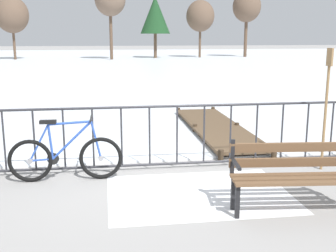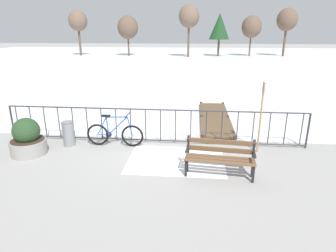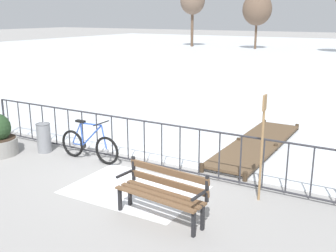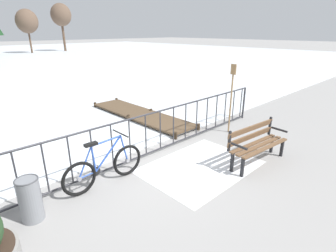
{
  "view_description": "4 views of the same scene",
  "coord_description": "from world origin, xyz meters",
  "views": [
    {
      "loc": [
        -0.46,
        -6.67,
        2.18
      ],
      "look_at": [
        0.45,
        -0.52,
        0.84
      ],
      "focal_mm": 45.23,
      "sensor_mm": 36.0,
      "label": 1
    },
    {
      "loc": [
        1.23,
        -8.06,
        3.23
      ],
      "look_at": [
        0.53,
        -0.76,
        0.8
      ],
      "focal_mm": 30.39,
      "sensor_mm": 36.0,
      "label": 2
    },
    {
      "loc": [
        5.11,
        -7.29,
        3.31
      ],
      "look_at": [
        0.75,
        0.15,
        0.97
      ],
      "focal_mm": 43.79,
      "sensor_mm": 36.0,
      "label": 3
    },
    {
      "loc": [
        -3.32,
        -4.42,
        2.85
      ],
      "look_at": [
        0.47,
        -0.5,
        0.86
      ],
      "focal_mm": 28.11,
      "sensor_mm": 36.0,
      "label": 4
    }
  ],
  "objects": [
    {
      "name": "tree_far_west",
      "position": [
        -8.32,
        32.85,
        3.86
      ],
      "size": [
        2.84,
        2.84,
        5.43
      ],
      "color": "brown",
      "rests_on": "ground"
    },
    {
      "name": "snow_patch",
      "position": [
        0.79,
        -1.2,
        0.0
      ],
      "size": [
        2.53,
        1.82,
        0.01
      ],
      "primitive_type": "cube",
      "color": "white",
      "rests_on": "ground"
    },
    {
      "name": "wooden_dock",
      "position": [
        2.01,
        2.5,
        0.12
      ],
      "size": [
        1.1,
        4.51,
        0.2
      ],
      "color": "brown",
      "rests_on": "ground"
    },
    {
      "name": "park_bench",
      "position": [
        1.85,
        -1.9,
        0.51
      ],
      "size": [
        1.64,
        0.63,
        0.89
      ],
      "color": "brown",
      "rests_on": "ground"
    },
    {
      "name": "tree_centre",
      "position": [
        13.37,
        34.32,
        4.82
      ],
      "size": [
        2.73,
        2.73,
        6.37
      ],
      "color": "brown",
      "rests_on": "ground"
    },
    {
      "name": "tree_east_mid",
      "position": [
        8.67,
        33.93,
        3.91
      ],
      "size": [
        2.68,
        2.68,
        5.4
      ],
      "color": "brown",
      "rests_on": "ground"
    },
    {
      "name": "frozen_pond",
      "position": [
        0.0,
        28.4,
        0.01
      ],
      "size": [
        80.0,
        56.0,
        0.03
      ],
      "primitive_type": "cube",
      "color": "silver",
      "rests_on": "ground"
    },
    {
      "name": "bicycle_near_railing",
      "position": [
        -1.09,
        -0.35,
        0.37
      ],
      "size": [
        1.71,
        0.52,
        0.97
      ],
      "color": "black",
      "rests_on": "ground"
    },
    {
      "name": "oar_upright",
      "position": [
        3.04,
        -0.42,
        1.14
      ],
      "size": [
        0.04,
        0.16,
        1.98
      ],
      "color": "#937047",
      "rests_on": "ground"
    },
    {
      "name": "railing_fence",
      "position": [
        -0.0,
        0.0,
        0.56
      ],
      "size": [
        9.06,
        0.06,
        1.07
      ],
      "color": "#2D2D33",
      "rests_on": "ground"
    },
    {
      "name": "tree_extra",
      "position": [
        4.32,
        33.7,
        3.97
      ],
      "size": [
        2.78,
        2.78,
        5.72
      ],
      "color": "brown",
      "rests_on": "ground"
    },
    {
      "name": "ground_plane",
      "position": [
        0.0,
        0.0,
        0.0
      ],
      "size": [
        160.0,
        160.0,
        0.0
      ],
      "primitive_type": "plane",
      "color": "gray"
    }
  ]
}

